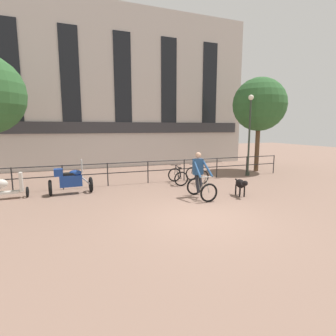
{
  "coord_description": "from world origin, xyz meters",
  "views": [
    {
      "loc": [
        -3.43,
        -6.55,
        2.61
      ],
      "look_at": [
        0.13,
        2.86,
        1.05
      ],
      "focal_mm": 28.0,
      "sensor_mm": 36.0,
      "label": 1
    }
  ],
  "objects_px": {
    "parked_scooter": "(7,187)",
    "street_lamp": "(249,131)",
    "dog": "(241,184)",
    "parked_bicycle_mid_left": "(197,175)",
    "parked_motorcycle": "(70,180)",
    "parked_bicycle_near_lamp": "(178,176)",
    "cyclist_with_bike": "(200,178)"
  },
  "relations": [
    {
      "from": "street_lamp",
      "to": "parked_motorcycle",
      "type": "bearing_deg",
      "value": -174.73
    },
    {
      "from": "parked_bicycle_mid_left",
      "to": "parked_scooter",
      "type": "xyz_separation_m",
      "value": [
        -7.9,
        -0.22,
        0.1
      ]
    },
    {
      "from": "cyclist_with_bike",
      "to": "dog",
      "type": "height_order",
      "value": "cyclist_with_bike"
    },
    {
      "from": "dog",
      "to": "parked_motorcycle",
      "type": "height_order",
      "value": "parked_motorcycle"
    },
    {
      "from": "cyclist_with_bike",
      "to": "parked_bicycle_near_lamp",
      "type": "relative_size",
      "value": 1.45
    },
    {
      "from": "dog",
      "to": "parked_bicycle_near_lamp",
      "type": "relative_size",
      "value": 0.81
    },
    {
      "from": "parked_motorcycle",
      "to": "parked_scooter",
      "type": "distance_m",
      "value": 2.19
    },
    {
      "from": "parked_motorcycle",
      "to": "parked_bicycle_mid_left",
      "type": "bearing_deg",
      "value": -90.13
    },
    {
      "from": "parked_motorcycle",
      "to": "parked_scooter",
      "type": "xyz_separation_m",
      "value": [
        -2.19,
        0.04,
        -0.1
      ]
    },
    {
      "from": "parked_scooter",
      "to": "dog",
      "type": "bearing_deg",
      "value": -110.41
    },
    {
      "from": "cyclist_with_bike",
      "to": "parked_bicycle_mid_left",
      "type": "bearing_deg",
      "value": 65.01
    },
    {
      "from": "street_lamp",
      "to": "parked_bicycle_near_lamp",
      "type": "bearing_deg",
      "value": -172.43
    },
    {
      "from": "dog",
      "to": "street_lamp",
      "type": "height_order",
      "value": "street_lamp"
    },
    {
      "from": "dog",
      "to": "parked_scooter",
      "type": "height_order",
      "value": "parked_scooter"
    },
    {
      "from": "parked_motorcycle",
      "to": "parked_bicycle_mid_left",
      "type": "relative_size",
      "value": 1.45
    },
    {
      "from": "dog",
      "to": "parked_bicycle_mid_left",
      "type": "bearing_deg",
      "value": 107.22
    },
    {
      "from": "dog",
      "to": "street_lamp",
      "type": "relative_size",
      "value": 0.22
    },
    {
      "from": "parked_bicycle_near_lamp",
      "to": "cyclist_with_bike",
      "type": "bearing_deg",
      "value": 91.75
    },
    {
      "from": "parked_scooter",
      "to": "street_lamp",
      "type": "distance_m",
      "value": 11.49
    },
    {
      "from": "parked_bicycle_near_lamp",
      "to": "street_lamp",
      "type": "relative_size",
      "value": 0.27
    },
    {
      "from": "dog",
      "to": "parked_scooter",
      "type": "distance_m",
      "value": 8.71
    },
    {
      "from": "dog",
      "to": "parked_motorcycle",
      "type": "bearing_deg",
      "value": 166.1
    },
    {
      "from": "dog",
      "to": "parked_bicycle_mid_left",
      "type": "distance_m",
      "value": 2.97
    },
    {
      "from": "cyclist_with_bike",
      "to": "parked_bicycle_near_lamp",
      "type": "distance_m",
      "value": 2.59
    },
    {
      "from": "dog",
      "to": "parked_bicycle_mid_left",
      "type": "xyz_separation_m",
      "value": [
        -0.38,
        2.94,
        -0.12
      ]
    },
    {
      "from": "parked_motorcycle",
      "to": "cyclist_with_bike",
      "type": "bearing_deg",
      "value": -119.56
    },
    {
      "from": "parked_bicycle_mid_left",
      "to": "street_lamp",
      "type": "xyz_separation_m",
      "value": [
        3.4,
        0.58,
        2.06
      ]
    },
    {
      "from": "parked_motorcycle",
      "to": "parked_bicycle_near_lamp",
      "type": "relative_size",
      "value": 1.42
    },
    {
      "from": "cyclist_with_bike",
      "to": "parked_scooter",
      "type": "xyz_separation_m",
      "value": [
        -6.71,
        2.33,
        -0.3
      ]
    },
    {
      "from": "parked_scooter",
      "to": "street_lamp",
      "type": "relative_size",
      "value": 0.3
    },
    {
      "from": "street_lamp",
      "to": "parked_scooter",
      "type": "bearing_deg",
      "value": -175.94
    },
    {
      "from": "parked_motorcycle",
      "to": "street_lamp",
      "type": "distance_m",
      "value": 9.33
    }
  ]
}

